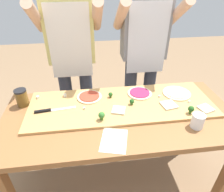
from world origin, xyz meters
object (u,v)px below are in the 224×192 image
at_px(pizza_whole_tomato_red, 89,97).
at_px(cheese_crumble_d, 84,108).
at_px(cheese_crumble_a, 65,95).
at_px(recipe_note, 114,140).
at_px(sauce_jar, 22,98).
at_px(broccoli_floret_front_left, 102,115).
at_px(cheese_crumble_c, 38,97).
at_px(cheese_crumble_e, 189,101).
at_px(flour_cup, 197,122).
at_px(pizza_slice_far_right, 169,105).
at_px(cheese_crumble_b, 159,96).
at_px(pizza_slice_near_right, 119,110).
at_px(pizza_slice_near_left, 206,109).
at_px(prep_table, 120,126).
at_px(chefs_knife, 50,110).
at_px(cook_right, 144,47).
at_px(pizza_whole_beet_magenta, 140,93).
at_px(pizza_whole_cheese_artichoke, 177,93).
at_px(cook_left, 72,50).
at_px(broccoli_floret_back_right, 111,95).
at_px(broccoli_floret_back_left, 132,102).
at_px(broccoli_floret_center_left, 191,109).

relative_size(pizza_whole_tomato_red, cheese_crumble_d, 13.67).
distance_m(cheese_crumble_a, recipe_note, 0.58).
distance_m(cheese_crumble_a, sauce_jar, 0.30).
height_order(broccoli_floret_front_left, cheese_crumble_c, broccoli_floret_front_left).
distance_m(cheese_crumble_e, flour_cup, 0.25).
xyz_separation_m(pizza_slice_far_right, cheese_crumble_b, (-0.03, 0.12, 0.00)).
xyz_separation_m(pizza_slice_near_right, pizza_slice_near_left, (0.61, -0.06, 0.00)).
bearing_deg(recipe_note, prep_table, 72.51).
height_order(pizza_slice_near_left, sauce_jar, sauce_jar).
bearing_deg(cheese_crumble_c, pizza_slice_far_right, -12.94).
distance_m(chefs_knife, recipe_note, 0.52).
height_order(chefs_knife, cook_right, cook_right).
relative_size(pizza_whole_beet_magenta, pizza_slice_near_left, 2.12).
relative_size(pizza_whole_beet_magenta, cheese_crumble_d, 13.78).
xyz_separation_m(chefs_knife, flour_cup, (0.94, -0.26, 0.02)).
height_order(pizza_whole_cheese_artichoke, cook_left, cook_left).
bearing_deg(cheese_crumble_e, broccoli_floret_back_right, 165.97).
bearing_deg(flour_cup, pizza_whole_beet_magenta, 124.33).
height_order(broccoli_floret_back_left, sauce_jar, sauce_jar).
relative_size(cheese_crumble_b, cheese_crumble_c, 0.61).
bearing_deg(pizza_slice_near_right, broccoli_floret_center_left, -10.61).
bearing_deg(prep_table, pizza_slice_near_right, 116.37).
bearing_deg(cheese_crumble_a, pizza_whole_cheese_artichoke, -4.83).
distance_m(chefs_knife, cheese_crumble_c, 0.20).
height_order(broccoli_floret_back_right, sauce_jar, sauce_jar).
relative_size(broccoli_floret_back_left, cheese_crumble_c, 2.19).
bearing_deg(cheese_crumble_a, sauce_jar, -170.71).
xyz_separation_m(pizza_whole_beet_magenta, cheese_crumble_c, (-0.78, 0.04, 0.00)).
bearing_deg(broccoli_floret_back_right, pizza_slice_near_left, -20.26).
relative_size(pizza_whole_cheese_artichoke, broccoli_floret_back_left, 4.89).
distance_m(broccoli_floret_front_left, cheese_crumble_c, 0.55).
bearing_deg(cheese_crumble_a, recipe_note, -57.16).
height_order(pizza_whole_beet_magenta, broccoli_floret_front_left, broccoli_floret_front_left).
distance_m(sauce_jar, recipe_note, 0.75).
distance_m(pizza_whole_cheese_artichoke, cheese_crumble_d, 0.73).
height_order(pizza_whole_beet_magenta, flour_cup, flour_cup).
distance_m(cheese_crumble_b, flour_cup, 0.36).
relative_size(pizza_slice_near_left, cook_right, 0.05).
relative_size(broccoli_floret_back_right, recipe_note, 0.22).
height_order(pizza_whole_cheese_artichoke, cheese_crumble_d, pizza_whole_cheese_artichoke).
bearing_deg(cheese_crumble_c, sauce_jar, -152.81).
bearing_deg(pizza_slice_near_left, prep_table, 175.69).
distance_m(pizza_slice_near_left, cook_left, 1.18).
bearing_deg(broccoli_floret_front_left, broccoli_floret_back_left, 31.74).
bearing_deg(pizza_slice_far_right, sauce_jar, 170.82).
bearing_deg(cheese_crumble_a, cheese_crumble_b, -8.00).
xyz_separation_m(cheese_crumble_e, sauce_jar, (-1.21, 0.15, 0.04)).
relative_size(cheese_crumble_d, flour_cup, 0.15).
height_order(pizza_slice_near_right, broccoli_floret_center_left, broccoli_floret_center_left).
bearing_deg(broccoli_floret_back_right, prep_table, -77.64).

